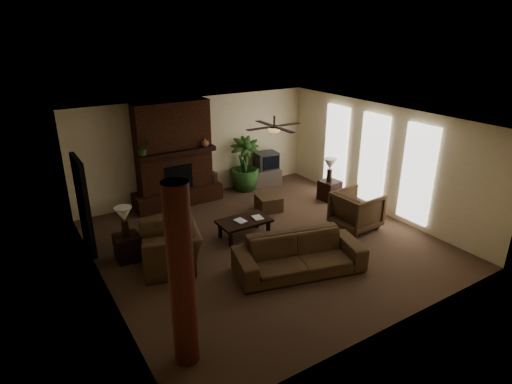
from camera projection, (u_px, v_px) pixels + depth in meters
room_shell at (266, 185)px, 9.13m from camera, size 7.00×7.00×7.00m
fireplace at (175, 163)px, 11.37m from camera, size 2.40×0.70×2.80m
windows at (373, 159)px, 11.01m from camera, size 0.08×3.65×2.35m
log_column at (182, 278)px, 5.79m from camera, size 0.36×0.36×2.80m
doorway at (83, 205)px, 8.99m from camera, size 0.10×1.00×2.10m
ceiling_fan at (274, 128)px, 9.15m from camera, size 1.35×1.35×0.37m
sofa at (299, 249)px, 8.36m from camera, size 2.66×1.37×1.00m
armchair_left at (170, 241)px, 8.52m from camera, size 1.15×1.48×1.14m
armchair_right at (357, 208)px, 10.20m from camera, size 0.96×1.02×1.00m
coffee_table at (244, 222)px, 9.78m from camera, size 1.20×0.70×0.43m
ottoman at (269, 203)px, 11.26m from camera, size 0.70×0.70×0.40m
tv_stand at (267, 176)px, 13.08m from camera, size 0.95×0.71×0.50m
tv at (267, 161)px, 12.88m from camera, size 0.71×0.60×0.52m
floor_vase at (212, 182)px, 12.09m from camera, size 0.34×0.34×0.77m
floor_plant at (245, 175)px, 12.59m from camera, size 1.36×1.78×0.88m
side_table_left at (128, 247)px, 8.88m from camera, size 0.51×0.51×0.55m
lamp_left at (124, 216)px, 8.58m from camera, size 0.45×0.45×0.65m
side_table_right at (329, 190)px, 11.92m from camera, size 0.55×0.55×0.55m
lamp_right at (330, 166)px, 11.65m from camera, size 0.38×0.38×0.65m
mantel_plant at (142, 149)px, 10.55m from camera, size 0.44×0.47×0.33m
mantel_vase at (205, 142)px, 11.37m from camera, size 0.26×0.27×0.22m
book_a at (237, 217)px, 9.57m from camera, size 0.22×0.06×0.29m
book_b at (253, 213)px, 9.76m from camera, size 0.21×0.05×0.29m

